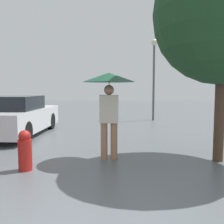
{
  "coord_description": "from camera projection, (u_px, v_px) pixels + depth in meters",
  "views": [
    {
      "loc": [
        0.19,
        -1.51,
        1.48
      ],
      "look_at": [
        -0.04,
        3.67,
        1.0
      ],
      "focal_mm": 40.0,
      "sensor_mm": 36.0,
      "label": 1
    }
  ],
  "objects": [
    {
      "name": "tree",
      "position": [
        223.0,
        15.0,
        4.89
      ],
      "size": [
        2.77,
        2.77,
        4.33
      ],
      "color": "#473323",
      "rests_on": "ground_plane"
    },
    {
      "name": "pedestrian",
      "position": [
        109.0,
        89.0,
        5.17
      ],
      "size": [
        1.1,
        1.1,
        1.82
      ],
      "color": "#9E7051",
      "rests_on": "ground_plane"
    },
    {
      "name": "parked_car_farthest",
      "position": [
        16.0,
        117.0,
        8.06
      ],
      "size": [
        1.75,
        3.87,
        1.26
      ],
      "color": "silver",
      "rests_on": "ground_plane"
    },
    {
      "name": "street_lamp",
      "position": [
        154.0,
        66.0,
        11.66
      ],
      "size": [
        0.3,
        0.3,
        3.79
      ],
      "color": "#515456",
      "rests_on": "ground_plane"
    },
    {
      "name": "fire_hydrant",
      "position": [
        25.0,
        150.0,
        4.53
      ],
      "size": [
        0.24,
        0.24,
        0.74
      ],
      "color": "#B21E19",
      "rests_on": "ground_plane"
    }
  ]
}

